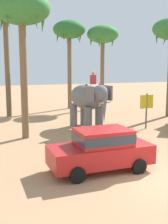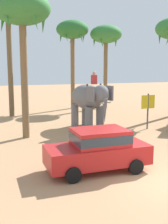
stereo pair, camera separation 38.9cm
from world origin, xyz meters
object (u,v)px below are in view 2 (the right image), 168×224
at_px(palm_tree_near_hut, 106,37).
at_px(car_sedan_foreground, 98,148).
at_px(elephant_with_mahout, 89,100).
at_px(palm_tree_far_back, 8,14).
at_px(palm_tree_leaning_seaward, 22,13).
at_px(signboard_yellow, 148,104).
at_px(palm_tree_behind_elephant, 72,32).

bearing_deg(palm_tree_near_hut, car_sedan_foreground, -116.91).
bearing_deg(car_sedan_foreground, elephant_with_mahout, 69.96).
xyz_separation_m(car_sedan_foreground, palm_tree_far_back, (-1.56, 14.42, 7.54)).
bearing_deg(palm_tree_leaning_seaward, palm_tree_far_back, 88.73).
distance_m(palm_tree_far_back, palm_tree_leaning_seaward, 8.06).
height_order(palm_tree_near_hut, palm_tree_far_back, palm_tree_far_back).
xyz_separation_m(car_sedan_foreground, signboard_yellow, (6.35, 5.84, 0.76)).
bearing_deg(elephant_with_mahout, palm_tree_far_back, 121.41).
bearing_deg(car_sedan_foreground, palm_tree_behind_elephant, 73.89).
xyz_separation_m(elephant_with_mahout, palm_tree_near_hut, (5.51, 8.77, 5.25)).
relative_size(car_sedan_foreground, signboard_yellow, 1.74).
bearing_deg(elephant_with_mahout, palm_tree_behind_elephant, 77.05).
bearing_deg(palm_tree_near_hut, elephant_with_mahout, -122.16).
relative_size(elephant_with_mahout, palm_tree_leaning_seaward, 0.48).
distance_m(elephant_with_mahout, signboard_yellow, 3.98).
bearing_deg(signboard_yellow, palm_tree_behind_elephant, 97.38).
distance_m(elephant_with_mahout, palm_tree_leaning_seaward, 6.84).
height_order(palm_tree_behind_elephant, palm_tree_leaning_seaward, palm_tree_behind_elephant).
bearing_deg(palm_tree_far_back, palm_tree_behind_elephant, 21.57).
distance_m(car_sedan_foreground, palm_tree_leaning_seaward, 9.12).
bearing_deg(palm_tree_near_hut, palm_tree_far_back, -169.70).
bearing_deg(palm_tree_behind_elephant, car_sedan_foreground, -106.11).
bearing_deg(palm_tree_near_hut, palm_tree_leaning_seaward, -135.71).
relative_size(palm_tree_leaning_seaward, signboard_yellow, 3.44).
relative_size(car_sedan_foreground, palm_tree_leaning_seaward, 0.50).
relative_size(car_sedan_foreground, palm_tree_near_hut, 0.50).
bearing_deg(palm_tree_behind_elephant, palm_tree_far_back, -158.43).
height_order(elephant_with_mahout, palm_tree_leaning_seaward, palm_tree_leaning_seaward).
bearing_deg(palm_tree_behind_elephant, palm_tree_near_hut, -13.17).
bearing_deg(palm_tree_behind_elephant, palm_tree_leaning_seaward, -122.33).
relative_size(elephant_with_mahout, palm_tree_far_back, 0.41).
bearing_deg(elephant_with_mahout, car_sedan_foreground, -110.04).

